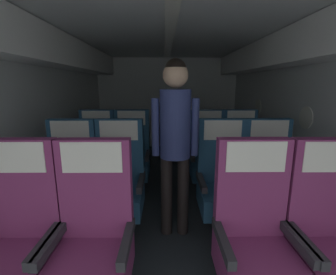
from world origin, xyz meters
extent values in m
cube|color=#23282D|center=(0.00, 2.86, -0.01)|extent=(3.41, 6.12, 0.02)
cube|color=silver|center=(-1.61, 2.86, 1.03)|extent=(0.08, 5.72, 2.07)
cube|color=silver|center=(1.61, 2.86, 1.03)|extent=(0.08, 5.72, 2.07)
cube|color=silver|center=(0.00, 2.86, 2.07)|extent=(3.29, 5.72, 0.06)
cube|color=#B6BBBB|center=(0.00, 5.74, 1.03)|extent=(3.29, 0.06, 2.07)
cube|color=white|center=(-1.38, 2.86, 1.85)|extent=(0.38, 5.49, 0.36)
cube|color=white|center=(1.38, 2.86, 1.85)|extent=(0.38, 5.49, 0.36)
cube|color=white|center=(0.00, 2.86, 2.03)|extent=(0.12, 5.15, 0.02)
cylinder|color=white|center=(1.56, 2.86, 1.08)|extent=(0.01, 0.26, 0.26)
cylinder|color=white|center=(1.56, 4.29, 1.08)|extent=(0.01, 0.26, 0.26)
cube|color=#7A2D60|center=(-1.01, 1.46, 0.32)|extent=(0.48, 0.51, 0.21)
cube|color=#7A2D60|center=(-1.01, 1.67, 0.77)|extent=(0.48, 0.09, 0.68)
cube|color=#28282D|center=(-0.78, 1.46, 0.51)|extent=(0.05, 0.43, 0.06)
cube|color=silver|center=(-1.01, 1.62, 1.00)|extent=(0.38, 0.01, 0.20)
cube|color=#7A2D60|center=(-0.52, 1.45, 0.32)|extent=(0.48, 0.51, 0.21)
cube|color=#7A2D60|center=(-0.52, 1.66, 0.77)|extent=(0.48, 0.09, 0.68)
cube|color=#28282D|center=(-0.29, 1.45, 0.51)|extent=(0.05, 0.43, 0.06)
cube|color=#28282D|center=(-0.75, 1.45, 0.51)|extent=(0.05, 0.43, 0.06)
cube|color=silver|center=(-0.52, 1.61, 1.00)|extent=(0.38, 0.01, 0.20)
cube|color=#7A2D60|center=(1.01, 1.44, 0.32)|extent=(0.48, 0.51, 0.21)
cube|color=#7A2D60|center=(1.01, 1.65, 0.77)|extent=(0.48, 0.09, 0.68)
cube|color=#28282D|center=(0.78, 1.44, 0.51)|extent=(0.05, 0.43, 0.06)
cube|color=silver|center=(1.01, 1.60, 1.00)|extent=(0.38, 0.01, 0.20)
cube|color=#7A2D60|center=(0.52, 1.45, 0.32)|extent=(0.48, 0.51, 0.21)
cube|color=#7A2D60|center=(0.52, 1.66, 0.77)|extent=(0.48, 0.09, 0.68)
cube|color=#28282D|center=(0.75, 1.45, 0.51)|extent=(0.05, 0.43, 0.06)
cube|color=#28282D|center=(0.29, 1.45, 0.51)|extent=(0.05, 0.43, 0.06)
cube|color=silver|center=(0.52, 1.61, 1.00)|extent=(0.38, 0.01, 0.20)
cube|color=#38383D|center=(-1.01, 2.35, 0.11)|extent=(0.17, 0.18, 0.21)
cube|color=navy|center=(-1.01, 2.35, 0.32)|extent=(0.48, 0.51, 0.21)
cube|color=navy|center=(-1.01, 2.56, 0.77)|extent=(0.48, 0.09, 0.68)
cube|color=#28282D|center=(-0.78, 2.35, 0.51)|extent=(0.05, 0.43, 0.06)
cube|color=#28282D|center=(-1.24, 2.35, 0.51)|extent=(0.05, 0.43, 0.06)
cube|color=silver|center=(-1.01, 2.51, 1.00)|extent=(0.38, 0.01, 0.20)
cube|color=#38383D|center=(-0.52, 2.36, 0.11)|extent=(0.17, 0.18, 0.21)
cube|color=navy|center=(-0.52, 2.36, 0.32)|extent=(0.48, 0.51, 0.21)
cube|color=navy|center=(-0.52, 2.57, 0.77)|extent=(0.48, 0.09, 0.68)
cube|color=#28282D|center=(-0.30, 2.36, 0.51)|extent=(0.05, 0.43, 0.06)
cube|color=#28282D|center=(-0.75, 2.36, 0.51)|extent=(0.05, 0.43, 0.06)
cube|color=silver|center=(-0.52, 2.52, 1.00)|extent=(0.38, 0.01, 0.20)
cube|color=#38383D|center=(1.00, 2.36, 0.11)|extent=(0.17, 0.18, 0.21)
cube|color=navy|center=(1.00, 2.36, 0.32)|extent=(0.48, 0.51, 0.21)
cube|color=navy|center=(1.00, 2.57, 0.77)|extent=(0.48, 0.09, 0.68)
cube|color=#28282D|center=(1.23, 2.36, 0.51)|extent=(0.05, 0.43, 0.06)
cube|color=#28282D|center=(0.77, 2.36, 0.51)|extent=(0.05, 0.43, 0.06)
cube|color=silver|center=(1.00, 2.52, 1.00)|extent=(0.38, 0.01, 0.20)
cube|color=#38383D|center=(0.53, 2.36, 0.11)|extent=(0.17, 0.18, 0.21)
cube|color=navy|center=(0.53, 2.36, 0.32)|extent=(0.48, 0.51, 0.21)
cube|color=navy|center=(0.53, 2.57, 0.77)|extent=(0.48, 0.09, 0.68)
cube|color=#28282D|center=(0.75, 2.36, 0.51)|extent=(0.05, 0.43, 0.06)
cube|color=#28282D|center=(0.30, 2.36, 0.51)|extent=(0.05, 0.43, 0.06)
cube|color=silver|center=(0.53, 2.52, 1.00)|extent=(0.38, 0.01, 0.20)
cube|color=#38383D|center=(-1.01, 3.27, 0.11)|extent=(0.17, 0.18, 0.21)
cube|color=navy|center=(-1.01, 3.27, 0.32)|extent=(0.48, 0.51, 0.21)
cube|color=navy|center=(-1.01, 3.48, 0.77)|extent=(0.48, 0.09, 0.68)
cube|color=#28282D|center=(-0.78, 3.27, 0.51)|extent=(0.05, 0.43, 0.06)
cube|color=#28282D|center=(-1.24, 3.27, 0.51)|extent=(0.05, 0.43, 0.06)
cube|color=silver|center=(-1.01, 3.43, 1.00)|extent=(0.38, 0.01, 0.20)
cube|color=#38383D|center=(-0.52, 3.28, 0.11)|extent=(0.17, 0.18, 0.21)
cube|color=navy|center=(-0.52, 3.28, 0.32)|extent=(0.48, 0.51, 0.21)
cube|color=navy|center=(-0.52, 3.49, 0.77)|extent=(0.48, 0.09, 0.68)
cube|color=#28282D|center=(-0.29, 3.28, 0.51)|extent=(0.05, 0.43, 0.06)
cube|color=#28282D|center=(-0.75, 3.28, 0.51)|extent=(0.05, 0.43, 0.06)
cube|color=silver|center=(-0.52, 3.44, 1.00)|extent=(0.38, 0.01, 0.20)
cube|color=#38383D|center=(1.00, 3.27, 0.11)|extent=(0.17, 0.18, 0.21)
cube|color=navy|center=(1.00, 3.27, 0.32)|extent=(0.48, 0.51, 0.21)
cube|color=navy|center=(1.00, 3.48, 0.77)|extent=(0.48, 0.09, 0.68)
cube|color=#28282D|center=(1.23, 3.27, 0.51)|extent=(0.05, 0.43, 0.06)
cube|color=#28282D|center=(0.77, 3.27, 0.51)|extent=(0.05, 0.43, 0.06)
cube|color=silver|center=(1.00, 3.43, 1.00)|extent=(0.38, 0.01, 0.20)
cube|color=#38383D|center=(0.53, 3.26, 0.11)|extent=(0.17, 0.18, 0.21)
cube|color=navy|center=(0.53, 3.26, 0.32)|extent=(0.48, 0.51, 0.21)
cube|color=navy|center=(0.53, 3.47, 0.77)|extent=(0.48, 0.09, 0.68)
cube|color=#28282D|center=(0.76, 3.26, 0.51)|extent=(0.05, 0.43, 0.06)
cube|color=#28282D|center=(0.30, 3.26, 0.51)|extent=(0.05, 0.43, 0.06)
cube|color=silver|center=(0.53, 3.42, 1.00)|extent=(0.38, 0.01, 0.20)
cylinder|color=black|center=(-0.05, 2.30, 0.39)|extent=(0.11, 0.11, 0.79)
cylinder|color=black|center=(0.11, 2.30, 0.39)|extent=(0.11, 0.11, 0.79)
cylinder|color=navy|center=(0.03, 2.30, 1.10)|extent=(0.28, 0.28, 0.62)
cylinder|color=navy|center=(-0.15, 2.30, 1.07)|extent=(0.07, 0.07, 0.52)
cylinder|color=navy|center=(0.21, 2.30, 1.07)|extent=(0.07, 0.07, 0.52)
sphere|color=tan|center=(0.03, 2.30, 1.53)|extent=(0.22, 0.22, 0.22)
sphere|color=black|center=(0.03, 2.30, 1.57)|extent=(0.19, 0.19, 0.19)
camera|label=1|loc=(-0.06, 0.17, 1.44)|focal=25.41mm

